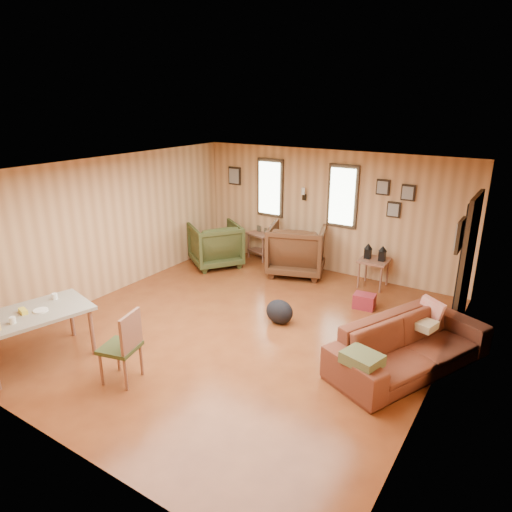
# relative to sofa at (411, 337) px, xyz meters

# --- Properties ---
(room) EXTENTS (5.54, 6.04, 2.44)m
(room) POSITION_rel_sofa_xyz_m (-2.23, -0.03, 0.77)
(room) COLOR brown
(room) RESTS_ON ground
(sofa) EXTENTS (1.53, 2.32, 0.88)m
(sofa) POSITION_rel_sofa_xyz_m (0.00, 0.00, 0.00)
(sofa) COLOR brown
(sofa) RESTS_ON ground
(recliner_brown) EXTENTS (1.33, 1.29, 1.10)m
(recliner_brown) POSITION_rel_sofa_xyz_m (-2.81, 2.22, 0.11)
(recliner_brown) COLOR #472815
(recliner_brown) RESTS_ON ground
(recliner_green) EXTENTS (1.27, 1.29, 0.98)m
(recliner_green) POSITION_rel_sofa_xyz_m (-4.43, 1.71, 0.05)
(recliner_green) COLOR #363C1B
(recliner_green) RESTS_ON ground
(end_table) EXTENTS (0.67, 0.63, 0.70)m
(end_table) POSITION_rel_sofa_xyz_m (-3.86, 2.62, -0.05)
(end_table) COLOR #8E583F
(end_table) RESTS_ON ground
(side_table) EXTENTS (0.52, 0.52, 0.82)m
(side_table) POSITION_rel_sofa_xyz_m (-1.29, 2.36, 0.12)
(side_table) COLOR #8E583F
(side_table) RESTS_ON ground
(cooler) EXTENTS (0.37, 0.28, 0.25)m
(cooler) POSITION_rel_sofa_xyz_m (-1.10, 1.39, -0.32)
(cooler) COLOR maroon
(cooler) RESTS_ON ground
(backpack) EXTENTS (0.51, 0.44, 0.38)m
(backpack) POSITION_rel_sofa_xyz_m (-2.02, 0.17, -0.25)
(backpack) COLOR black
(backpack) RESTS_ON ground
(sofa_pillows) EXTENTS (0.84, 1.85, 0.38)m
(sofa_pillows) POSITION_rel_sofa_xyz_m (-0.13, -0.20, 0.07)
(sofa_pillows) COLOR #4D532E
(sofa_pillows) RESTS_ON sofa
(dining_table) EXTENTS (1.14, 1.54, 0.91)m
(dining_table) POSITION_rel_sofa_xyz_m (-4.18, -2.48, 0.20)
(dining_table) COLOR #9D9784
(dining_table) RESTS_ON ground
(dining_chair) EXTENTS (0.51, 0.51, 0.93)m
(dining_chair) POSITION_rel_sofa_xyz_m (-2.82, -2.17, 0.08)
(dining_chair) COLOR #363C1B
(dining_chair) RESTS_ON ground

